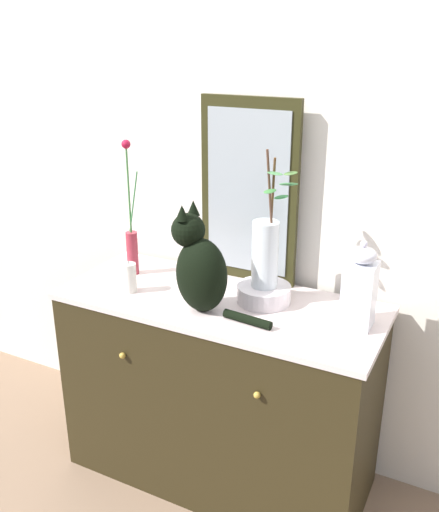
# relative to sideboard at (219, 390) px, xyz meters

# --- Properties ---
(ground_plane) EXTENTS (6.00, 6.00, 0.00)m
(ground_plane) POSITION_rel_sideboard_xyz_m (0.00, 0.00, -0.42)
(ground_plane) COLOR #816650
(wall_back) EXTENTS (4.40, 0.08, 2.60)m
(wall_back) POSITION_rel_sideboard_xyz_m (0.00, 0.33, 0.88)
(wall_back) COLOR silver
(wall_back) RESTS_ON ground_plane
(sideboard) EXTENTS (1.26, 0.54, 0.83)m
(sideboard) POSITION_rel_sideboard_xyz_m (0.00, 0.00, 0.00)
(sideboard) COLOR black
(sideboard) RESTS_ON ground_plane
(mirror_leaning) EXTENTS (0.41, 0.03, 0.74)m
(mirror_leaning) POSITION_rel_sideboard_xyz_m (0.01, 0.24, 0.79)
(mirror_leaning) COLOR black
(mirror_leaning) RESTS_ON sideboard
(cat_sitting) EXTENTS (0.41, 0.17, 0.41)m
(cat_sitting) POSITION_rel_sideboard_xyz_m (-0.02, -0.11, 0.59)
(cat_sitting) COLOR black
(cat_sitting) RESTS_ON sideboard
(vase_slim_green) EXTENTS (0.07, 0.05, 0.57)m
(vase_slim_green) POSITION_rel_sideboard_xyz_m (-0.45, 0.06, 0.57)
(vase_slim_green) COLOR maroon
(vase_slim_green) RESTS_ON sideboard
(bowl_porcelain) EXTENTS (0.21, 0.21, 0.07)m
(bowl_porcelain) POSITION_rel_sideboard_xyz_m (0.16, 0.06, 0.45)
(bowl_porcelain) COLOR silver
(bowl_porcelain) RESTS_ON sideboard
(vase_glass_clear) EXTENTS (0.16, 0.15, 0.52)m
(vase_glass_clear) POSITION_rel_sideboard_xyz_m (0.16, 0.06, 0.62)
(vase_glass_clear) COLOR silver
(vase_glass_clear) RESTS_ON bowl_porcelain
(jar_lidded_porcelain) EXTENTS (0.11, 0.11, 0.32)m
(jar_lidded_porcelain) POSITION_rel_sideboard_xyz_m (0.52, 0.03, 0.56)
(jar_lidded_porcelain) COLOR white
(jar_lidded_porcelain) RESTS_ON sideboard
(candle_pillar) EXTENTS (0.05, 0.05, 0.13)m
(candle_pillar) POSITION_rel_sideboard_xyz_m (-0.35, -0.10, 0.48)
(candle_pillar) COLOR silver
(candle_pillar) RESTS_ON sideboard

